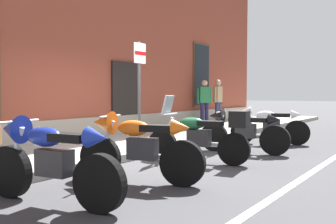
% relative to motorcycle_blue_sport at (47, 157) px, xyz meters
% --- Properties ---
extents(ground_plane, '(140.00, 140.00, 0.00)m').
position_rel_motorcycle_blue_sport_xyz_m(ground_plane, '(3.28, 1.06, -0.58)').
color(ground_plane, '#38383A').
extents(sidewalk, '(28.76, 2.74, 0.16)m').
position_rel_motorcycle_blue_sport_xyz_m(sidewalk, '(3.28, 2.43, -0.50)').
color(sidewalk, gray).
rests_on(sidewalk, ground_plane).
extents(lane_stripe, '(28.76, 0.12, 0.01)m').
position_rel_motorcycle_blue_sport_xyz_m(lane_stripe, '(3.28, -2.14, -0.57)').
color(lane_stripe, silver).
rests_on(lane_stripe, ground_plane).
extents(motorcycle_blue_sport, '(0.64, 2.08, 1.07)m').
position_rel_motorcycle_blue_sport_xyz_m(motorcycle_blue_sport, '(0.00, 0.00, 0.00)').
color(motorcycle_blue_sport, black).
rests_on(motorcycle_blue_sport, ground_plane).
extents(motorcycle_orange_sport, '(0.76, 1.99, 1.07)m').
position_rel_motorcycle_blue_sport_xyz_m(motorcycle_orange_sport, '(1.46, -0.15, 0.00)').
color(motorcycle_orange_sport, black).
rests_on(motorcycle_orange_sport, ground_plane).
extents(motorcycle_green_touring, '(0.76, 2.08, 1.31)m').
position_rel_motorcycle_blue_sport_xyz_m(motorcycle_green_touring, '(3.41, -0.18, -0.03)').
color(motorcycle_green_touring, black).
rests_on(motorcycle_green_touring, ground_plane).
extents(motorcycle_black_sport, '(0.63, 2.06, 1.00)m').
position_rel_motorcycle_blue_sport_xyz_m(motorcycle_black_sport, '(4.97, -0.26, -0.03)').
color(motorcycle_black_sport, black).
rests_on(motorcycle_black_sport, ground_plane).
extents(motorcycle_white_sport, '(0.87, 1.96, 1.02)m').
position_rel_motorcycle_blue_sport_xyz_m(motorcycle_white_sport, '(6.74, -0.21, -0.02)').
color(motorcycle_white_sport, black).
rests_on(motorcycle_white_sport, ground_plane).
extents(pedestrian_striped_shirt, '(0.47, 0.41, 1.71)m').
position_rel_motorcycle_blue_sport_xyz_m(pedestrian_striped_shirt, '(9.36, 3.20, 0.55)').
color(pedestrian_striped_shirt, '#1E1E4C').
rests_on(pedestrian_striped_shirt, sidewalk).
extents(pedestrian_tan_coat, '(0.66, 0.23, 1.74)m').
position_rel_motorcycle_blue_sport_xyz_m(pedestrian_tan_coat, '(10.22, 3.08, 0.57)').
color(pedestrian_tan_coat, '#2D3351').
rests_on(pedestrian_tan_coat, sidewalk).
extents(parking_sign, '(0.36, 0.07, 2.31)m').
position_rel_motorcycle_blue_sport_xyz_m(parking_sign, '(3.48, 1.45, 1.08)').
color(parking_sign, '#4C4C51').
rests_on(parking_sign, sidewalk).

